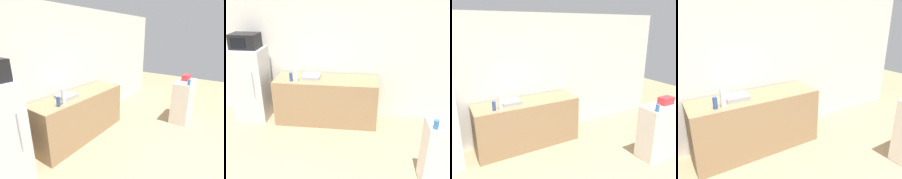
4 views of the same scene
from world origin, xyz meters
TOP-DOWN VIEW (x-y plane):
  - wall_back at (0.00, 3.05)m, footprint 8.00×0.06m
  - refrigerator at (-1.26, 2.65)m, footprint 0.65×0.59m
  - microwave at (-1.26, 2.65)m, footprint 0.52×0.38m
  - counter at (0.30, 2.66)m, footprint 2.02×0.66m
  - sink_basin at (0.00, 2.69)m, footprint 0.34×0.31m
  - bottle_tall at (-0.25, 2.47)m, footprint 0.07×0.07m
  - bottle_short at (-0.36, 2.47)m, footprint 0.06×0.06m
  - jar at (1.95, 0.96)m, footprint 0.07×0.07m

SIDE VIEW (x-z plane):
  - counter at x=0.30m, z-range 0.00..0.93m
  - refrigerator at x=-1.26m, z-range 0.00..1.49m
  - sink_basin at x=0.00m, z-range 0.93..0.99m
  - bottle_short at x=-0.36m, z-range 0.93..1.10m
  - jar at x=1.95m, z-range 0.99..1.11m
  - bottle_tall at x=-0.25m, z-range 0.93..1.20m
  - wall_back at x=0.00m, z-range 0.00..2.60m
  - microwave at x=-1.26m, z-range 1.49..1.78m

